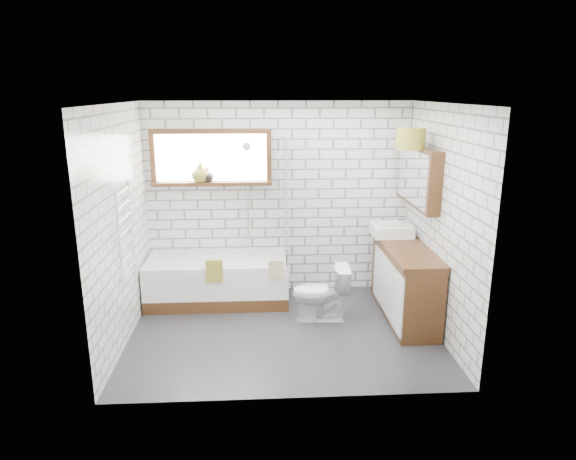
{
  "coord_description": "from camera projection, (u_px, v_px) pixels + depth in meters",
  "views": [
    {
      "loc": [
        -0.26,
        -5.27,
        2.63
      ],
      "look_at": [
        0.06,
        0.25,
        1.12
      ],
      "focal_mm": 32.0,
      "sensor_mm": 36.0,
      "label": 1
    }
  ],
  "objects": [
    {
      "name": "wall_back",
      "position": [
        278.0,
        199.0,
        6.71
      ],
      "size": [
        3.4,
        0.01,
        2.5
      ],
      "primitive_type": "cube",
      "color": "white",
      "rests_on": "ground"
    },
    {
      "name": "bathtub",
      "position": [
        218.0,
        280.0,
        6.54
      ],
      "size": [
        1.77,
        0.78,
        0.57
      ],
      "primitive_type": "cube",
      "color": "white",
      "rests_on": "floor"
    },
    {
      "name": "pendant",
      "position": [
        411.0,
        139.0,
        5.73
      ],
      "size": [
        0.32,
        0.32,
        0.24
      ],
      "primitive_type": "cylinder",
      "color": "olive",
      "rests_on": "ceiling"
    },
    {
      "name": "window",
      "position": [
        211.0,
        158.0,
        6.47
      ],
      "size": [
        1.52,
        0.16,
        0.68
      ],
      "primitive_type": "cube",
      "color": "#361E0F",
      "rests_on": "wall_back"
    },
    {
      "name": "floor",
      "position": [
        284.0,
        332.0,
        5.79
      ],
      "size": [
        3.4,
        2.6,
        0.01
      ],
      "primitive_type": "cube",
      "color": "#262629",
      "rests_on": "ground"
    },
    {
      "name": "towel_green",
      "position": [
        214.0,
        271.0,
        6.09
      ],
      "size": [
        0.2,
        0.05,
        0.27
      ],
      "primitive_type": "cube",
      "color": "olive",
      "rests_on": "bathtub"
    },
    {
      "name": "shower_riser",
      "position": [
        248.0,
        193.0,
        6.62
      ],
      "size": [
        0.02,
        0.02,
        1.3
      ],
      "primitive_type": "cylinder",
      "color": "silver",
      "rests_on": "wall_back"
    },
    {
      "name": "wall_front",
      "position": [
        291.0,
        264.0,
        4.2
      ],
      "size": [
        3.4,
        0.01,
        2.5
      ],
      "primitive_type": "cube",
      "color": "white",
      "rests_on": "ground"
    },
    {
      "name": "shower_screen",
      "position": [
        285.0,
        200.0,
        6.32
      ],
      "size": [
        0.02,
        0.72,
        1.5
      ],
      "primitive_type": "cube",
      "color": "white",
      "rests_on": "bathtub"
    },
    {
      "name": "towel_radiator",
      "position": [
        125.0,
        231.0,
        5.37
      ],
      "size": [
        0.06,
        0.52,
        1.0
      ],
      "primitive_type": "cube",
      "color": "white",
      "rests_on": "wall_left"
    },
    {
      "name": "basin",
      "position": [
        391.0,
        230.0,
        6.41
      ],
      "size": [
        0.48,
        0.42,
        0.14
      ],
      "primitive_type": "cube",
      "color": "white",
      "rests_on": "vanity"
    },
    {
      "name": "vanity",
      "position": [
        405.0,
        282.0,
        6.07
      ],
      "size": [
        0.49,
        1.52,
        0.87
      ],
      "primitive_type": "cube",
      "color": "#361E0F",
      "rests_on": "floor"
    },
    {
      "name": "vase_dark",
      "position": [
        207.0,
        176.0,
        6.5
      ],
      "size": [
        0.19,
        0.19,
        0.18
      ],
      "primitive_type": "imported",
      "rotation": [
        0.0,
        0.0,
        0.14
      ],
      "color": "black",
      "rests_on": "window"
    },
    {
      "name": "bottle",
      "position": [
        200.0,
        176.0,
        6.49
      ],
      "size": [
        0.07,
        0.07,
        0.2
      ],
      "primitive_type": "cylinder",
      "rotation": [
        0.0,
        0.0,
        -0.04
      ],
      "color": "olive",
      "rests_on": "window"
    },
    {
      "name": "mirror_cabinet",
      "position": [
        418.0,
        176.0,
        6.02
      ],
      "size": [
        0.16,
        1.2,
        0.7
      ],
      "primitive_type": "cube",
      "color": "#361E0F",
      "rests_on": "wall_right"
    },
    {
      "name": "ceiling",
      "position": [
        283.0,
        103.0,
        5.12
      ],
      "size": [
        3.4,
        2.6,
        0.01
      ],
      "primitive_type": "cube",
      "color": "white",
      "rests_on": "ground"
    },
    {
      "name": "wall_left",
      "position": [
        121.0,
        227.0,
        5.36
      ],
      "size": [
        0.01,
        2.6,
        2.5
      ],
      "primitive_type": "cube",
      "color": "white",
      "rests_on": "ground"
    },
    {
      "name": "toilet",
      "position": [
        321.0,
        293.0,
        6.0
      ],
      "size": [
        0.4,
        0.67,
        0.67
      ],
      "primitive_type": "imported",
      "rotation": [
        0.0,
        0.0,
        -1.61
      ],
      "color": "white",
      "rests_on": "floor"
    },
    {
      "name": "wall_right",
      "position": [
        441.0,
        222.0,
        5.55
      ],
      "size": [
        0.01,
        2.6,
        2.5
      ],
      "primitive_type": "cube",
      "color": "white",
      "rests_on": "ground"
    },
    {
      "name": "vase_olive",
      "position": [
        201.0,
        174.0,
        6.49
      ],
      "size": [
        0.28,
        0.28,
        0.24
      ],
      "primitive_type": "imported",
      "rotation": [
        0.0,
        0.0,
        -0.24
      ],
      "color": "olive",
      "rests_on": "window"
    },
    {
      "name": "tap",
      "position": [
        404.0,
        225.0,
        6.41
      ],
      "size": [
        0.03,
        0.03,
        0.16
      ],
      "primitive_type": "cylinder",
      "rotation": [
        0.0,
        0.0,
        -0.14
      ],
      "color": "silver",
      "rests_on": "vanity"
    },
    {
      "name": "towel_beige",
      "position": [
        276.0,
        270.0,
        6.14
      ],
      "size": [
        0.18,
        0.04,
        0.23
      ],
      "primitive_type": "cube",
      "color": "tan",
      "rests_on": "bathtub"
    }
  ]
}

